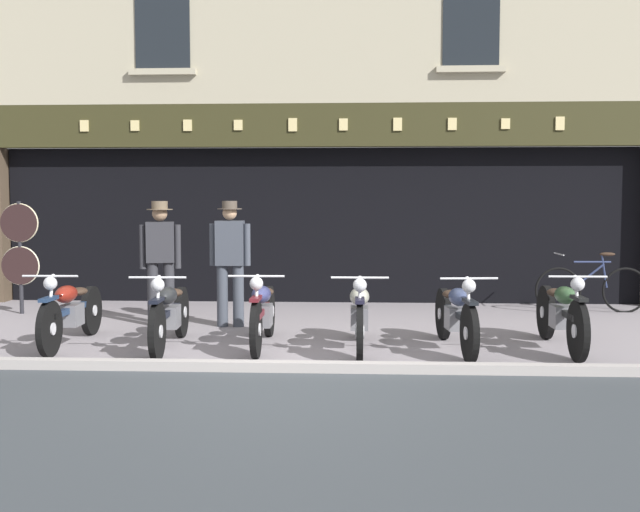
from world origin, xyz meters
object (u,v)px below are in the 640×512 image
Objects in this scene: shopkeeper_center at (230,257)px; tyre_sign_pole at (20,246)px; motorcycle_left at (170,312)px; motorcycle_far_left at (71,311)px; motorcycle_center_left at (263,311)px; motorcycle_center at (359,314)px; motorcycle_center_right at (456,314)px; motorcycle_right at (561,313)px; advert_board_near at (460,200)px; salesman_left at (160,256)px; leaning_bicycle at (592,288)px.

tyre_sign_pole is (-3.38, 0.99, 0.08)m from shopkeeper_center.
shopkeeper_center is (0.45, 1.56, 0.53)m from motorcycle_left.
motorcycle_center_left is at bearing 179.84° from motorcycle_far_left.
motorcycle_left reaches higher than motorcycle_center.
motorcycle_right is at bearing 179.00° from motorcycle_center_right.
motorcycle_left is 2.11× the size of advert_board_near.
salesman_left is at bearing -27.68° from motorcycle_center_right.
tyre_sign_pole reaches higher than motorcycle_right.
shopkeeper_center reaches higher than motorcycle_center.
tyre_sign_pole is 8.78m from leaning_bicycle.
shopkeeper_center is (0.98, -0.07, -0.01)m from salesman_left.
advert_board_near is at bearing -103.22° from motorcycle_center_right.
tyre_sign_pole is (-5.15, 2.54, 0.61)m from motorcycle_center.
salesman_left is at bearing -16.78° from motorcycle_right.
tyre_sign_pole is (-2.40, 0.92, 0.08)m from salesman_left.
motorcycle_left is 1.80m from salesman_left.
advert_board_near reaches higher than motorcycle_right.
motorcycle_right is at bearing 150.73° from salesman_left.
motorcycle_right is 4.29m from advert_board_near.
leaning_bicycle is at bearing -138.98° from motorcycle_center.
motorcycle_left is 1.20× the size of salesman_left.
motorcycle_left is 1.09m from motorcycle_center_left.
leaning_bicycle is (6.33, 1.53, -0.58)m from salesman_left.
motorcycle_center is 3.24m from salesman_left.
motorcycle_center_left is at bearing -7.55° from motorcycle_center.
motorcycle_center is 4.69m from advert_board_near.
shopkeeper_center is (-2.88, 1.51, 0.53)m from motorcycle_center_right.
motorcycle_center_left is 2.05× the size of advert_board_near.
motorcycle_center_right is at bearing 144.76° from salesman_left.
tyre_sign_pole is at bearing -26.68° from motorcycle_center.
tyre_sign_pole is at bearing -56.07° from motorcycle_far_left.
motorcycle_far_left is 7.65m from leaning_bicycle.
motorcycle_left is 5.87m from advert_board_near.
motorcycle_left is at bearing 72.84° from shopkeeper_center.
motorcycle_center_left is 3.47m from motorcycle_right.
shopkeeper_center is at bearing -142.68° from advert_board_near.
motorcycle_right is 2.09× the size of advert_board_near.
motorcycle_center reaches higher than motorcycle_far_left.
salesman_left is (-0.53, 1.64, 0.54)m from motorcycle_left.
shopkeeper_center is at bearing -108.76° from motorcycle_left.
advert_board_near is at bearing -143.86° from shopkeeper_center.
motorcycle_right is at bearing 179.20° from motorcycle_far_left.
leaning_bicycle is (7.02, 3.06, -0.04)m from motorcycle_far_left.
motorcycle_right is at bearing -176.97° from motorcycle_center.
advert_board_near is (1.68, 4.18, 1.30)m from motorcycle_center.
motorcycle_far_left is at bearing -6.12° from motorcycle_center_right.
motorcycle_far_left is 1.00× the size of motorcycle_center_right.
motorcycle_center_left is at bearing 124.36° from salesman_left.
motorcycle_center is 1.17× the size of tyre_sign_pole.
motorcycle_center_right is at bearing -178.04° from motorcycle_center.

